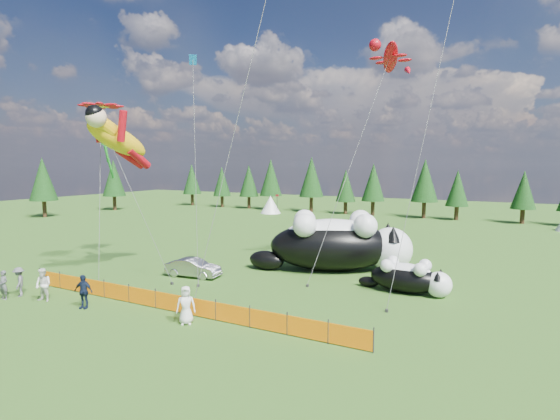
{
  "coord_description": "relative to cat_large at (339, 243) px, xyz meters",
  "views": [
    {
      "loc": [
        15.73,
        -20.08,
        7.76
      ],
      "look_at": [
        2.9,
        4.0,
        4.9
      ],
      "focal_mm": 28.0,
      "sensor_mm": 36.0,
      "label": 1
    }
  ],
  "objects": [
    {
      "name": "tree_line",
      "position": [
        -4.77,
        35.33,
        1.93
      ],
      "size": [
        90.0,
        4.0,
        8.0
      ],
      "primitive_type": null,
      "color": "black",
      "rests_on": "ground"
    },
    {
      "name": "spectator_a",
      "position": [
        -14.6,
        -15.64,
        -1.22
      ],
      "size": [
        0.65,
        0.45,
        1.69
      ],
      "primitive_type": "imported",
      "rotation": [
        0.0,
        0.0,
        0.08
      ],
      "color": "#525357",
      "rests_on": "ground"
    },
    {
      "name": "festival_tents",
      "position": [
        6.23,
        30.33,
        -0.67
      ],
      "size": [
        50.0,
        3.2,
        2.8
      ],
      "primitive_type": null,
      "color": "white",
      "rests_on": "ground"
    },
    {
      "name": "cat_large",
      "position": [
        0.0,
        0.0,
        0.0
      ],
      "size": [
        11.35,
        7.62,
        4.35
      ],
      "rotation": [
        0.0,
        0.0,
        0.44
      ],
      "color": "black",
      "rests_on": "ground"
    },
    {
      "name": "safety_fence",
      "position": [
        -4.77,
        -12.67,
        -1.56
      ],
      "size": [
        22.06,
        0.06,
        1.1
      ],
      "color": "#262626",
      "rests_on": "ground"
    },
    {
      "name": "cat_small",
      "position": [
        5.71,
        -3.31,
        -1.09
      ],
      "size": [
        5.68,
        2.19,
        2.05
      ],
      "rotation": [
        0.0,
        0.0,
        -0.05
      ],
      "color": "black",
      "rests_on": "ground"
    },
    {
      "name": "flower_kite",
      "position": [
        -15.02,
        -7.96,
        9.65
      ],
      "size": [
        6.28,
        6.3,
        13.39
      ],
      "color": "#BA0916",
      "rests_on": "ground"
    },
    {
      "name": "diamond_kite_a",
      "position": [
        -8.69,
        -5.53,
        11.93
      ],
      "size": [
        2.94,
        3.4,
        15.69
      ],
      "color": "#0C68B8",
      "rests_on": "ground"
    },
    {
      "name": "car",
      "position": [
        -8.26,
        -6.45,
        -1.43
      ],
      "size": [
        4.02,
        1.88,
        1.27
      ],
      "primitive_type": "imported",
      "rotation": [
        0.0,
        0.0,
        1.71
      ],
      "color": "#A9A8AD",
      "rests_on": "ground"
    },
    {
      "name": "diamond_kite_c",
      "position": [
        -0.7,
        -9.72,
        13.46
      ],
      "size": [
        3.54,
        3.21,
        17.35
      ],
      "color": "#0C68B8",
      "rests_on": "ground"
    },
    {
      "name": "superhero_kite",
      "position": [
        -12.25,
        -9.09,
        7.35
      ],
      "size": [
        6.92,
        5.92,
        12.08
      ],
      "color": "#E7AB0C",
      "rests_on": "ground"
    },
    {
      "name": "gecko_kite",
      "position": [
        2.8,
        2.41,
        13.3
      ],
      "size": [
        5.26,
        10.58,
        17.32
      ],
      "color": "#BA0916",
      "rests_on": "ground"
    },
    {
      "name": "spectator_c",
      "position": [
        -9.21,
        -14.51,
        -1.14
      ],
      "size": [
        1.19,
        0.83,
        1.85
      ],
      "primitive_type": "imported",
      "rotation": [
        0.0,
        0.0,
        0.27
      ],
      "color": "#131C34",
      "rests_on": "ground"
    },
    {
      "name": "spectator_b",
      "position": [
        -12.24,
        -14.78,
        -1.11
      ],
      "size": [
        1.01,
        0.71,
        1.9
      ],
      "primitive_type": "imported",
      "rotation": [
        0.0,
        0.0,
        0.19
      ],
      "color": "white",
      "rests_on": "ground"
    },
    {
      "name": "spectator_d",
      "position": [
        -14.41,
        -14.85,
        -1.19
      ],
      "size": [
        1.24,
        1.17,
        1.75
      ],
      "primitive_type": "imported",
      "rotation": [
        0.0,
        0.0,
        -0.69
      ],
      "color": "#525357",
      "rests_on": "ground"
    },
    {
      "name": "ground",
      "position": [
        -4.77,
        -9.67,
        -2.07
      ],
      "size": [
        160.0,
        160.0,
        0.0
      ],
      "primitive_type": "plane",
      "color": "#103509",
      "rests_on": "ground"
    },
    {
      "name": "spectator_e",
      "position": [
        -2.78,
        -13.73,
        -1.12
      ],
      "size": [
        1.1,
        1.02,
        1.89
      ],
      "primitive_type": "imported",
      "rotation": [
        0.0,
        0.0,
        0.61
      ],
      "color": "white",
      "rests_on": "ground"
    }
  ]
}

